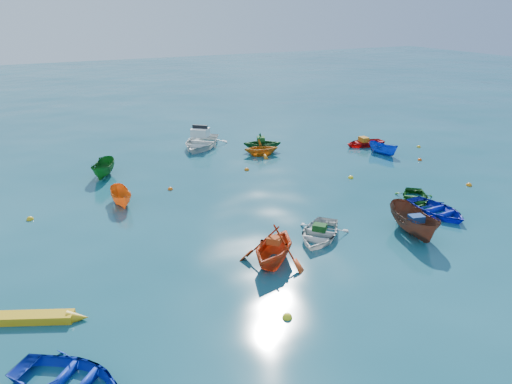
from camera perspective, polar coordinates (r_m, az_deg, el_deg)
name	(u,v)px	position (r m, az deg, el deg)	size (l,w,h in m)	color
ground	(304,235)	(23.11, 5.55, -4.88)	(160.00, 160.00, 0.00)	#0A404E
dinghy_white_near	(319,238)	(22.86, 7.17, -5.25)	(2.35, 3.29, 0.68)	beige
sampan_brown_mid	(413,234)	(24.18, 17.45, -4.60)	(1.33, 3.52, 1.36)	#552E1E
dinghy_blue_se	(436,214)	(26.77, 19.91, -2.40)	(2.38, 3.32, 0.69)	#0D19AD
dinghy_orange_w	(273,263)	(20.68, 2.01, -8.06)	(2.78, 3.23, 1.70)	red
dinghy_green_e	(415,201)	(28.08, 17.67, -1.04)	(2.05, 2.86, 0.59)	#114C14
sampan_orange_n	(122,204)	(27.33, -15.05, -1.36)	(0.97, 2.56, 0.99)	orange
dinghy_green_n	(262,151)	(36.01, 0.71, 4.72)	(2.30, 2.67, 1.41)	#13531C
dinghy_red_ne	(364,146)	(38.25, 12.27, 5.21)	(2.18, 3.05, 0.63)	red
sampan_blue_far	(383,154)	(36.41, 14.28, 4.25)	(0.89, 2.37, 0.92)	#0E36AF
dinghy_orange_far	(261,155)	(34.92, 0.59, 4.20)	(2.05, 2.37, 1.25)	#CA7013
sampan_green_far	(105,176)	(32.05, -16.91, 1.74)	(1.09, 2.90, 1.12)	#135318
kayak_yellow	(28,321)	(18.86, -24.63, -13.29)	(0.55, 3.75, 0.37)	gold
motorboat_white	(201,147)	(37.23, -6.32, 5.13)	(3.30, 4.62, 1.56)	silver
tarp_green_a	(320,227)	(22.74, 7.29, -4.05)	(0.60, 0.46, 0.29)	#104114
tarp_blue_a	(416,219)	(23.73, 17.85, -2.92)	(0.64, 0.49, 0.31)	navy
tarp_orange_a	(274,240)	(20.27, 2.09, -5.55)	(0.57, 0.43, 0.27)	#C74214
tarp_green_b	(261,139)	(35.77, 0.56, 6.06)	(0.69, 0.52, 0.33)	#134F19
tarp_orange_b	(364,139)	(38.07, 12.20, 5.90)	(0.71, 0.54, 0.34)	#BF6F13
buoy_ye_a	(287,318)	(17.44, 3.58, -14.16)	(0.35, 0.35, 0.35)	yellow
buoy_or_b	(469,186)	(31.62, 23.15, 0.67)	(0.34, 0.34, 0.34)	orange
buoy_or_c	(170,190)	(28.87, -9.77, 0.27)	(0.30, 0.30, 0.30)	#F5610D
buoy_ye_c	(351,178)	(30.88, 10.77, 1.58)	(0.32, 0.32, 0.32)	yellow
buoy_or_d	(420,160)	(35.60, 18.20, 3.47)	(0.30, 0.30, 0.30)	#E94F0C
buoy_ye_d	(30,220)	(26.94, -24.41, -2.90)	(0.35, 0.35, 0.35)	gold
buoy_or_e	(247,170)	(31.80, -1.06, 2.51)	(0.31, 0.31, 0.31)	orange
buoy_ye_e	(419,147)	(38.85, 18.10, 4.88)	(0.29, 0.29, 0.29)	gold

